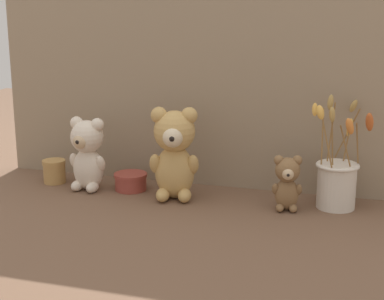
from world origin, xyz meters
The scene contains 8 objects.
ground_plane centered at (0.00, 0.00, 0.00)m, with size 4.00×4.00×0.00m, color brown.
backdrop_wall centered at (0.00, 0.17, 0.35)m, with size 1.43×0.02×0.70m.
teddy_bear_large centered at (-0.05, -0.01, 0.15)m, with size 0.16×0.14×0.29m.
teddy_bear_medium centered at (-0.34, 0.00, 0.12)m, with size 0.13×0.12×0.24m.
teddy_bear_small centered at (0.30, -0.01, 0.09)m, with size 0.09×0.08×0.16m.
flower_vase centered at (0.44, 0.05, 0.09)m, with size 0.18×0.18×0.33m.
decorative_tin_tall centered at (-0.21, 0.04, 0.03)m, with size 0.11×0.11×0.06m.
decorative_tin_short centered at (-0.49, 0.04, 0.04)m, with size 0.08×0.08×0.08m.
Camera 1 is at (0.51, -1.65, 0.58)m, focal length 55.00 mm.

